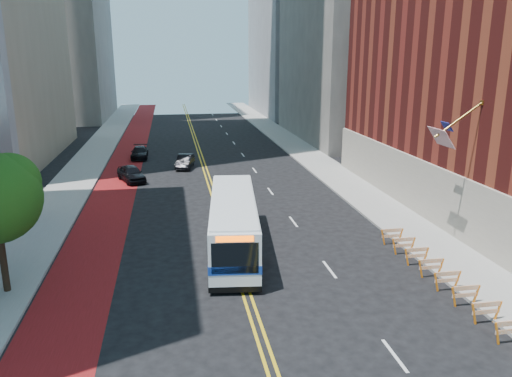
{
  "coord_description": "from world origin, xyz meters",
  "views": [
    {
      "loc": [
        -3.25,
        -17.55,
        11.08
      ],
      "look_at": [
        1.16,
        8.0,
        4.11
      ],
      "focal_mm": 35.0,
      "sensor_mm": 36.0,
      "label": 1
    }
  ],
  "objects_px": {
    "car_b": "(185,161)",
    "transit_bus": "(233,222)",
    "car_a": "(131,174)",
    "car_c": "(140,153)"
  },
  "relations": [
    {
      "from": "car_b",
      "to": "transit_bus",
      "type": "bearing_deg",
      "value": -73.71
    },
    {
      "from": "transit_bus",
      "to": "car_a",
      "type": "xyz_separation_m",
      "value": [
        -7.03,
        17.78,
        -0.94
      ]
    },
    {
      "from": "transit_bus",
      "to": "car_c",
      "type": "relative_size",
      "value": 2.7
    },
    {
      "from": "transit_bus",
      "to": "car_a",
      "type": "distance_m",
      "value": 19.14
    },
    {
      "from": "transit_bus",
      "to": "car_b",
      "type": "height_order",
      "value": "transit_bus"
    },
    {
      "from": "car_a",
      "to": "car_b",
      "type": "distance_m",
      "value": 6.91
    },
    {
      "from": "transit_bus",
      "to": "car_b",
      "type": "xyz_separation_m",
      "value": [
        -2.06,
        22.57,
        -1.0
      ]
    },
    {
      "from": "car_a",
      "to": "car_b",
      "type": "xyz_separation_m",
      "value": [
        4.97,
        4.8,
        -0.06
      ]
    },
    {
      "from": "car_b",
      "to": "car_c",
      "type": "relative_size",
      "value": 0.92
    },
    {
      "from": "car_c",
      "to": "car_a",
      "type": "bearing_deg",
      "value": -90.91
    }
  ]
}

